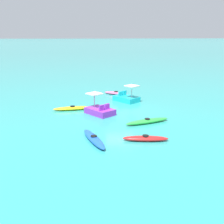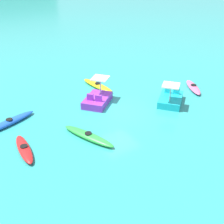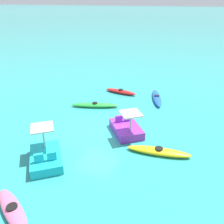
{
  "view_description": "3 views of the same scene",
  "coord_description": "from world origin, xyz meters",
  "px_view_note": "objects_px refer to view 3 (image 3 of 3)",
  "views": [
    {
      "loc": [
        -22.67,
        2.36,
        6.56
      ],
      "look_at": [
        -1.7,
        0.86,
        0.51
      ],
      "focal_mm": 44.46,
      "sensor_mm": 36.0,
      "label": 1
    },
    {
      "loc": [
        -9.81,
        -14.26,
        9.55
      ],
      "look_at": [
        -0.85,
        -0.65,
        0.55
      ],
      "focal_mm": 47.65,
      "sensor_mm": 36.0,
      "label": 2
    },
    {
      "loc": [
        11.42,
        5.8,
        7.46
      ],
      "look_at": [
        -2.16,
        0.13,
        0.35
      ],
      "focal_mm": 37.47,
      "sensor_mm": 36.0,
      "label": 3
    }
  ],
  "objects_px": {
    "kayak_red": "(121,92)",
    "pedal_boat_purple": "(126,128)",
    "kayak_pink": "(13,210)",
    "pedal_boat_cyan": "(46,156)",
    "kayak_green": "(95,105)",
    "kayak_blue": "(157,98)",
    "kayak_yellow": "(159,151)"
  },
  "relations": [
    {
      "from": "kayak_yellow",
      "to": "kayak_red",
      "type": "xyz_separation_m",
      "value": [
        -7.59,
        -5.03,
        0.0
      ]
    },
    {
      "from": "pedal_boat_purple",
      "to": "kayak_blue",
      "type": "bearing_deg",
      "value": 174.76
    },
    {
      "from": "kayak_green",
      "to": "pedal_boat_purple",
      "type": "xyz_separation_m",
      "value": [
        2.69,
        3.48,
        0.17
      ]
    },
    {
      "from": "kayak_green",
      "to": "kayak_yellow",
      "type": "relative_size",
      "value": 1.05
    },
    {
      "from": "kayak_green",
      "to": "kayak_blue",
      "type": "distance_m",
      "value": 5.2
    },
    {
      "from": "kayak_pink",
      "to": "pedal_boat_purple",
      "type": "distance_m",
      "value": 7.68
    },
    {
      "from": "pedal_boat_purple",
      "to": "kayak_green",
      "type": "bearing_deg",
      "value": -127.63
    },
    {
      "from": "kayak_pink",
      "to": "kayak_red",
      "type": "relative_size",
      "value": 0.93
    },
    {
      "from": "kayak_yellow",
      "to": "kayak_pink",
      "type": "height_order",
      "value": "same"
    },
    {
      "from": "kayak_red",
      "to": "pedal_boat_purple",
      "type": "relative_size",
      "value": 1.03
    },
    {
      "from": "kayak_blue",
      "to": "pedal_boat_purple",
      "type": "distance_m",
      "value": 6.01
    },
    {
      "from": "kayak_green",
      "to": "pedal_boat_cyan",
      "type": "xyz_separation_m",
      "value": [
        6.99,
        0.72,
        0.17
      ]
    },
    {
      "from": "kayak_green",
      "to": "kayak_red",
      "type": "xyz_separation_m",
      "value": [
        -3.48,
        0.8,
        0.0
      ]
    },
    {
      "from": "pedal_boat_purple",
      "to": "kayak_pink",
      "type": "bearing_deg",
      "value": -15.1
    },
    {
      "from": "kayak_yellow",
      "to": "kayak_blue",
      "type": "xyz_separation_m",
      "value": [
        -7.4,
        -1.8,
        -0.0
      ]
    },
    {
      "from": "kayak_yellow",
      "to": "pedal_boat_purple",
      "type": "height_order",
      "value": "pedal_boat_purple"
    },
    {
      "from": "kayak_blue",
      "to": "pedal_boat_purple",
      "type": "xyz_separation_m",
      "value": [
        5.98,
        -0.55,
        0.17
      ]
    },
    {
      "from": "kayak_yellow",
      "to": "kayak_pink",
      "type": "distance_m",
      "value": 7.4
    },
    {
      "from": "kayak_blue",
      "to": "kayak_pink",
      "type": "bearing_deg",
      "value": -10.77
    },
    {
      "from": "kayak_yellow",
      "to": "kayak_pink",
      "type": "bearing_deg",
      "value": -35.96
    },
    {
      "from": "kayak_pink",
      "to": "pedal_boat_cyan",
      "type": "bearing_deg",
      "value": -166.18
    },
    {
      "from": "kayak_green",
      "to": "kayak_pink",
      "type": "relative_size",
      "value": 1.33
    },
    {
      "from": "kayak_red",
      "to": "pedal_boat_purple",
      "type": "height_order",
      "value": "pedal_boat_purple"
    },
    {
      "from": "kayak_pink",
      "to": "pedal_boat_cyan",
      "type": "relative_size",
      "value": 0.96
    },
    {
      "from": "kayak_green",
      "to": "kayak_pink",
      "type": "xyz_separation_m",
      "value": [
        10.1,
        1.48,
        0.0
      ]
    },
    {
      "from": "kayak_red",
      "to": "pedal_boat_cyan",
      "type": "distance_m",
      "value": 10.47
    },
    {
      "from": "kayak_green",
      "to": "kayak_red",
      "type": "height_order",
      "value": "same"
    },
    {
      "from": "kayak_yellow",
      "to": "pedal_boat_purple",
      "type": "relative_size",
      "value": 1.22
    },
    {
      "from": "kayak_pink",
      "to": "pedal_boat_cyan",
      "type": "height_order",
      "value": "pedal_boat_cyan"
    },
    {
      "from": "kayak_blue",
      "to": "pedal_boat_cyan",
      "type": "xyz_separation_m",
      "value": [
        10.28,
        -3.31,
        0.17
      ]
    },
    {
      "from": "kayak_blue",
      "to": "pedal_boat_cyan",
      "type": "distance_m",
      "value": 10.81
    },
    {
      "from": "kayak_blue",
      "to": "pedal_boat_purple",
      "type": "height_order",
      "value": "pedal_boat_purple"
    }
  ]
}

